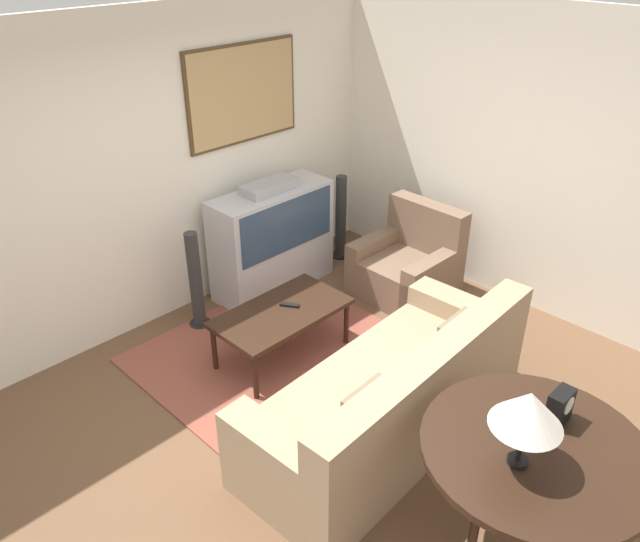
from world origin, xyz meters
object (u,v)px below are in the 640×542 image
object	(u,v)px
armchair	(408,266)
table_lamp	(528,410)
couch	(392,399)
speaker_tower_left	(196,283)
mantel_clock	(560,407)
console_table	(535,456)
tv	(273,239)
speaker_tower_right	(341,220)
coffee_table	(282,315)

from	to	relation	value
armchair	table_lamp	bearing A→B (deg)	-41.77
couch	speaker_tower_left	distance (m)	2.12
couch	mantel_clock	world-z (taller)	mantel_clock
console_table	mantel_clock	size ratio (longest dim) A/B	6.02
tv	table_lamp	xyz separation A→B (m)	(-1.18, -3.24, 0.64)
table_lamp	speaker_tower_right	bearing A→B (deg)	56.61
speaker_tower_right	tv	bearing A→B (deg)	177.91
mantel_clock	speaker_tower_right	size ratio (longest dim) A/B	0.22
coffee_table	speaker_tower_right	distance (m)	1.88
armchair	console_table	xyz separation A→B (m)	(-1.86, -2.26, 0.47)
speaker_tower_left	speaker_tower_right	distance (m)	1.87
coffee_table	mantel_clock	distance (m)	2.38
console_table	speaker_tower_left	world-z (taller)	speaker_tower_left
armchair	speaker_tower_left	xyz separation A→B (m)	(-1.79, 0.97, 0.16)
console_table	mantel_clock	distance (m)	0.31
armchair	speaker_tower_right	size ratio (longest dim) A/B	0.94
console_table	table_lamp	world-z (taller)	table_lamp
tv	table_lamp	size ratio (longest dim) A/B	2.69
coffee_table	table_lamp	world-z (taller)	table_lamp
coffee_table	table_lamp	bearing A→B (deg)	-101.17
coffee_table	speaker_tower_right	xyz separation A→B (m)	(1.66, 0.89, 0.02)
couch	speaker_tower_right	distance (m)	2.73
table_lamp	mantel_clock	world-z (taller)	table_lamp
speaker_tower_right	console_table	bearing A→B (deg)	-121.03
console_table	mantel_clock	world-z (taller)	mantel_clock
couch	mantel_clock	bearing A→B (deg)	89.81
table_lamp	speaker_tower_right	distance (m)	3.91
armchair	tv	bearing A→B (deg)	-139.19
console_table	speaker_tower_right	xyz separation A→B (m)	(1.94, 3.23, -0.31)
console_table	speaker_tower_right	world-z (taller)	speaker_tower_right
armchair	speaker_tower_right	distance (m)	0.99
armchair	coffee_table	distance (m)	1.58
couch	tv	bearing A→B (deg)	-112.79
armchair	speaker_tower_right	xyz separation A→B (m)	(0.08, 0.97, 0.16)
speaker_tower_right	table_lamp	bearing A→B (deg)	-123.39
tv	armchair	xyz separation A→B (m)	(0.85, -1.01, -0.25)
tv	speaker_tower_right	world-z (taller)	tv
tv	couch	bearing A→B (deg)	-110.31
tv	console_table	xyz separation A→B (m)	(-1.01, -3.27, 0.22)
console_table	table_lamp	bearing A→B (deg)	172.22
table_lamp	mantel_clock	bearing A→B (deg)	-0.13
console_table	speaker_tower_left	size ratio (longest dim) A/B	1.32
console_table	mantel_clock	xyz separation A→B (m)	(0.26, 0.02, 0.17)
couch	armchair	bearing A→B (deg)	-147.89
table_lamp	mantel_clock	size ratio (longest dim) A/B	2.26
console_table	speaker_tower_right	bearing A→B (deg)	58.97
couch	mantel_clock	size ratio (longest dim) A/B	11.29
armchair	coffee_table	bearing A→B (deg)	-92.68
coffee_table	console_table	distance (m)	2.39
table_lamp	speaker_tower_right	size ratio (longest dim) A/B	0.49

